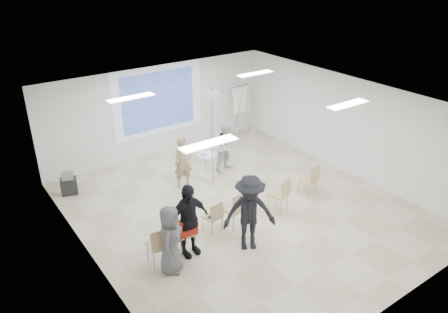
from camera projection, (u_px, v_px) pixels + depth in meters
floor at (241, 210)px, 11.77m from camera, size 8.00×9.00×0.10m
ceiling at (243, 100)px, 10.43m from camera, size 8.00×9.00×0.10m
wall_back at (158, 110)px, 14.44m from camera, size 8.00×0.10×3.00m
wall_left at (87, 208)px, 8.98m from camera, size 0.10×9.00×3.00m
wall_right at (348, 125)px, 13.23m from camera, size 0.10×9.00×3.00m
projection_halo at (158, 100)px, 14.24m from camera, size 3.20×0.01×2.30m
projection_image at (159, 101)px, 14.23m from camera, size 2.60×0.01×1.90m
pedestal_table at (207, 163)px, 13.29m from camera, size 0.77×0.77×0.75m
player_left at (183, 159)px, 12.51m from camera, size 0.69×0.51×1.75m
player_right at (227, 144)px, 13.46m from camera, size 0.95×0.81×1.77m
controller_left at (184, 146)px, 12.66m from camera, size 0.06×0.13×0.04m
controller_right at (218, 133)px, 13.41m from camera, size 0.06×0.13×0.04m
chair_far_left at (159, 243)px, 9.42m from camera, size 0.49×0.53×0.97m
chair_left_mid at (186, 232)px, 9.87m from camera, size 0.46×0.49×0.91m
chair_left_inner at (214, 215)px, 10.56m from camera, size 0.45×0.47×0.84m
chair_center at (236, 207)px, 10.71m from camera, size 0.54×0.57×1.00m
chair_right_inner at (281, 192)px, 11.41m from camera, size 0.58×0.60×0.97m
chair_right_far at (311, 178)px, 12.15m from camera, size 0.51×0.54×0.93m
red_jacket at (189, 228)px, 9.69m from camera, size 0.43×0.13×0.41m
laptop at (212, 215)px, 10.65m from camera, size 0.34×0.27×0.02m
audience_left at (188, 216)px, 9.60m from camera, size 1.21×0.75×2.04m
audience_mid at (250, 208)px, 9.79m from camera, size 1.56×1.29×2.12m
audience_outer at (170, 236)px, 9.15m from camera, size 1.01×1.01×1.77m
flipchart_easel at (241, 99)px, 15.69m from camera, size 0.84×0.64×1.95m
av_cart at (69, 184)px, 12.36m from camera, size 0.53×0.47×0.66m
ceiling_projector at (212, 98)px, 11.74m from camera, size 0.30×0.25×3.00m
fluor_panel_nw at (131, 98)px, 10.89m from camera, size 1.20×0.30×0.02m
fluor_panel_ne at (255, 74)px, 12.99m from camera, size 1.20×0.30×0.02m
fluor_panel_sw at (209, 144)px, 8.32m from camera, size 1.20×0.30×0.02m
fluor_panel_se at (348, 104)px, 10.42m from camera, size 1.20×0.30×0.02m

